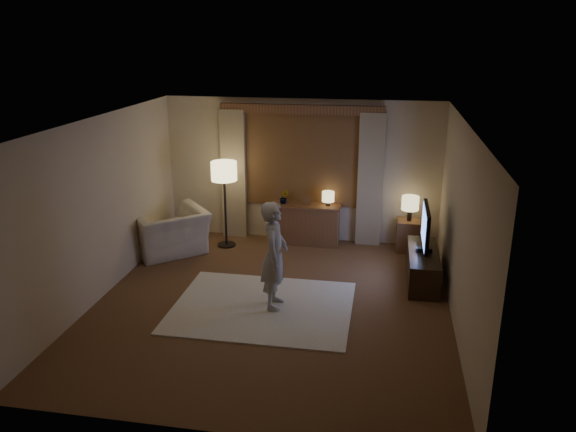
% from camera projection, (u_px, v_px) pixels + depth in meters
% --- Properties ---
extents(room, '(5.04, 5.54, 2.64)m').
position_uv_depth(room, '(278.00, 205.00, 8.09)').
color(room, brown).
rests_on(room, ground).
extents(rug, '(2.50, 2.00, 0.02)m').
position_uv_depth(rug, '(263.00, 307.00, 7.93)').
color(rug, white).
rests_on(rug, floor).
extents(sideboard, '(1.20, 0.40, 0.70)m').
position_uv_depth(sideboard, '(306.00, 225.00, 10.25)').
color(sideboard, brown).
rests_on(sideboard, floor).
extents(picture_frame, '(0.16, 0.02, 0.20)m').
position_uv_depth(picture_frame, '(306.00, 201.00, 10.11)').
color(picture_frame, brown).
rests_on(picture_frame, sideboard).
extents(plant, '(0.17, 0.13, 0.30)m').
position_uv_depth(plant, '(284.00, 198.00, 10.16)').
color(plant, '#999999').
rests_on(plant, sideboard).
extents(table_lamp_sideboard, '(0.22, 0.22, 0.30)m').
position_uv_depth(table_lamp_sideboard, '(328.00, 197.00, 10.01)').
color(table_lamp_sideboard, black).
rests_on(table_lamp_sideboard, sideboard).
extents(floor_lamp, '(0.45, 0.45, 1.56)m').
position_uv_depth(floor_lamp, '(224.00, 176.00, 9.82)').
color(floor_lamp, black).
rests_on(floor_lamp, floor).
extents(armchair, '(1.59, 1.58, 0.78)m').
position_uv_depth(armchair, '(169.00, 232.00, 9.78)').
color(armchair, beige).
rests_on(armchair, floor).
extents(side_table, '(0.40, 0.40, 0.56)m').
position_uv_depth(side_table, '(408.00, 235.00, 9.92)').
color(side_table, brown).
rests_on(side_table, floor).
extents(table_lamp_side, '(0.30, 0.30, 0.44)m').
position_uv_depth(table_lamp_side, '(410.00, 204.00, 9.73)').
color(table_lamp_side, black).
rests_on(table_lamp_side, side_table).
extents(tv_stand, '(0.45, 1.40, 0.50)m').
position_uv_depth(tv_stand, '(423.00, 267.00, 8.68)').
color(tv_stand, black).
rests_on(tv_stand, floor).
extents(tv, '(0.24, 0.99, 0.71)m').
position_uv_depth(tv, '(426.00, 228.00, 8.48)').
color(tv, black).
rests_on(tv, tv_stand).
extents(person, '(0.40, 0.58, 1.54)m').
position_uv_depth(person, '(274.00, 255.00, 7.70)').
color(person, '#ABA59E').
rests_on(person, rug).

